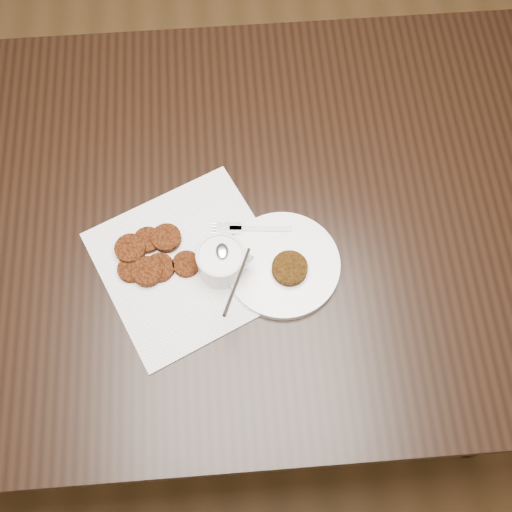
{
  "coord_description": "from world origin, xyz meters",
  "views": [
    {
      "loc": [
        0.0,
        -0.46,
        1.85
      ],
      "look_at": [
        0.04,
        0.0,
        0.8
      ],
      "focal_mm": 43.62,
      "sensor_mm": 36.0,
      "label": 1
    }
  ],
  "objects_px": {
    "sauce_ramekin": "(220,254)",
    "table": "(212,284)",
    "napkin": "(189,263)",
    "plate_with_patty": "(283,263)"
  },
  "relations": [
    {
      "from": "napkin",
      "to": "sauce_ramekin",
      "type": "height_order",
      "value": "sauce_ramekin"
    },
    {
      "from": "table",
      "to": "napkin",
      "type": "xyz_separation_m",
      "value": [
        -0.03,
        -0.1,
        0.38
      ]
    },
    {
      "from": "napkin",
      "to": "sauce_ramekin",
      "type": "xyz_separation_m",
      "value": [
        0.06,
        -0.01,
        0.07
      ]
    },
    {
      "from": "napkin",
      "to": "plate_with_patty",
      "type": "xyz_separation_m",
      "value": [
        0.18,
        -0.02,
        0.01
      ]
    },
    {
      "from": "table",
      "to": "sauce_ramekin",
      "type": "relative_size",
      "value": 12.1
    },
    {
      "from": "sauce_ramekin",
      "to": "table",
      "type": "bearing_deg",
      "value": 107.62
    },
    {
      "from": "table",
      "to": "sauce_ramekin",
      "type": "distance_m",
      "value": 0.46
    },
    {
      "from": "table",
      "to": "napkin",
      "type": "height_order",
      "value": "napkin"
    },
    {
      "from": "napkin",
      "to": "sauce_ramekin",
      "type": "distance_m",
      "value": 0.09
    },
    {
      "from": "napkin",
      "to": "plate_with_patty",
      "type": "height_order",
      "value": "plate_with_patty"
    }
  ]
}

